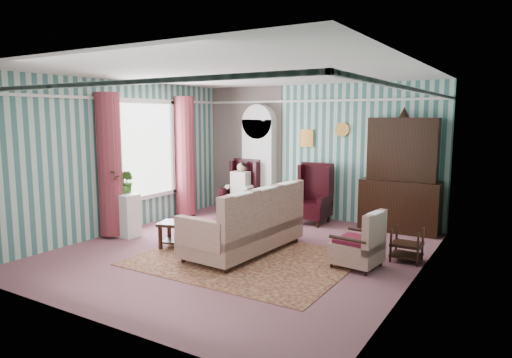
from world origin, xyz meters
The scene contains 17 objects.
floor centered at (0.00, 0.00, 0.00)m, with size 6.00×6.00×0.00m, color brown.
room_shell centered at (-0.62, 0.18, 2.01)m, with size 5.53×6.02×2.91m.
bookcase centered at (-1.35, 2.84, 1.12)m, with size 0.80×0.28×2.24m, color white.
dresser_hutch centered at (1.90, 2.72, 1.18)m, with size 1.50×0.56×2.36m, color black.
wingback_left centered at (-1.60, 2.45, 0.62)m, with size 0.76×0.80×1.25m, color black.
wingback_right centered at (0.15, 2.45, 0.62)m, with size 0.76×0.80×1.25m, color black.
seated_woman centered at (-1.60, 2.45, 0.59)m, with size 0.44×0.40×1.18m, color beige, non-canonical shape.
round_side_table centered at (-0.70, 2.60, 0.30)m, with size 0.50×0.50×0.60m, color black.
nest_table centered at (2.47, 0.90, 0.27)m, with size 0.45×0.38×0.54m, color black.
plant_stand centered at (-2.40, -0.30, 0.40)m, with size 0.55×0.35×0.80m, color silver.
rug centered at (0.30, -0.30, 0.01)m, with size 3.20×2.60×0.01m, color #541C20.
sofa centered at (0.05, 0.01, 0.47)m, with size 2.25×1.07×0.95m, color beige.
floral_armchair centered at (1.90, 0.24, 0.47)m, with size 0.71×0.89×0.94m, color beige.
coffee_table centered at (-0.85, -0.31, 0.22)m, with size 0.98×0.45×0.45m, color black.
potted_plant_a centered at (-2.45, -0.44, 1.03)m, with size 0.42×0.36×0.47m, color #29551A.
potted_plant_b centered at (-2.39, -0.19, 1.01)m, with size 0.23×0.19×0.43m, color #164816.
potted_plant_c centered at (-2.44, -0.25, 0.99)m, with size 0.21×0.21×0.38m, color #26551A.
Camera 1 is at (4.02, -6.13, 2.23)m, focal length 32.00 mm.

